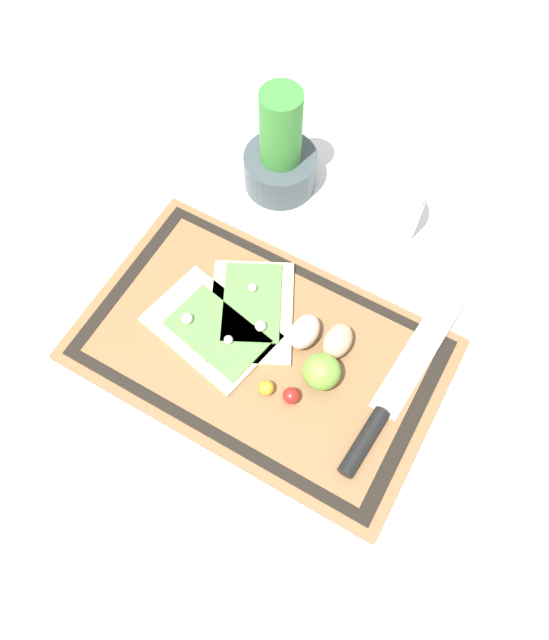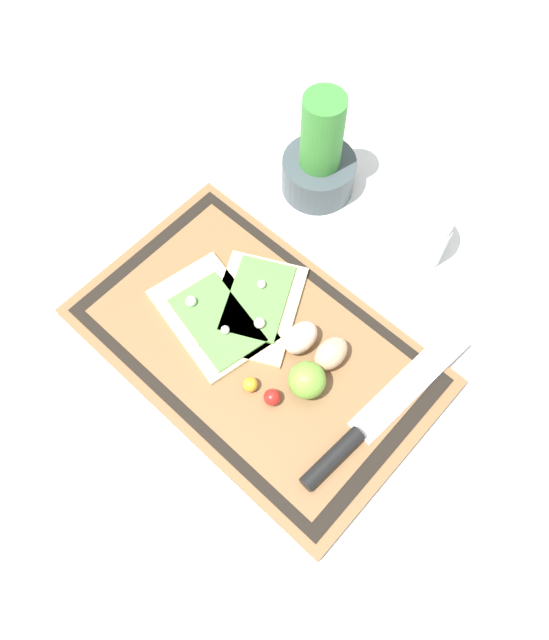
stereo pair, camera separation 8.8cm
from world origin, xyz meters
The scene contains 12 objects.
ground_plane centered at (0.00, 0.00, 0.00)m, with size 6.00×6.00×0.00m, color silver.
cutting_board centered at (0.00, 0.00, 0.01)m, with size 0.51×0.32×0.02m.
pizza_slice_near centered at (-0.07, -0.01, 0.02)m, with size 0.20×0.15×0.02m.
pizza_slice_far centered at (-0.04, 0.04, 0.02)m, with size 0.18×0.20×0.02m.
knife centered at (0.19, 0.00, 0.03)m, with size 0.05×0.31×0.02m.
egg_brown centered at (0.09, 0.05, 0.04)m, with size 0.04×0.06×0.04m, color tan.
egg_pink centered at (0.05, 0.04, 0.04)m, with size 0.04×0.06×0.04m, color beige.
lime centered at (0.10, 0.00, 0.05)m, with size 0.05×0.05×0.05m, color #70A838.
cherry_tomato_red centered at (0.07, -0.05, 0.03)m, with size 0.02×0.02×0.02m, color red.
cherry_tomato_yellow centered at (0.04, -0.05, 0.03)m, with size 0.02×0.02×0.02m, color gold.
herb_pot centered at (-0.13, 0.28, 0.07)m, with size 0.12×0.12×0.19m.
sauce_jar centered at (0.06, 0.29, 0.04)m, with size 0.09×0.09×0.09m.
Camera 1 is at (0.19, -0.30, 0.83)m, focal length 35.00 mm.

